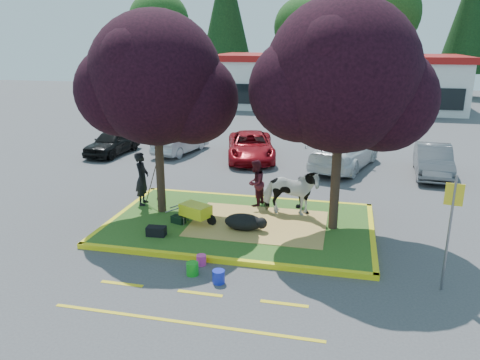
% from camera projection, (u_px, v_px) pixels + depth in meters
% --- Properties ---
extents(ground, '(90.00, 90.00, 0.00)m').
position_uv_depth(ground, '(240.00, 226.00, 14.93)').
color(ground, '#424244').
rests_on(ground, ground).
extents(median_island, '(8.00, 5.00, 0.15)m').
position_uv_depth(median_island, '(240.00, 224.00, 14.91)').
color(median_island, '#2B5A1C').
rests_on(median_island, ground).
extents(curb_near, '(8.30, 0.16, 0.15)m').
position_uv_depth(curb_near, '(218.00, 260.00, 12.51)').
color(curb_near, yellow).
rests_on(curb_near, ground).
extents(curb_far, '(8.30, 0.16, 0.15)m').
position_uv_depth(curb_far, '(255.00, 198.00, 17.32)').
color(curb_far, yellow).
rests_on(curb_far, ground).
extents(curb_left, '(0.16, 5.30, 0.15)m').
position_uv_depth(curb_left, '(122.00, 214.00, 15.78)').
color(curb_left, yellow).
rests_on(curb_left, ground).
extents(curb_right, '(0.16, 5.30, 0.15)m').
position_uv_depth(curb_right, '(372.00, 236.00, 14.04)').
color(curb_right, yellow).
rests_on(curb_right, ground).
extents(straw_bedding, '(4.20, 3.00, 0.01)m').
position_uv_depth(straw_bedding, '(258.00, 223.00, 14.76)').
color(straw_bedding, '#DEB25B').
rests_on(straw_bedding, median_island).
extents(tree_purple_left, '(5.06, 4.20, 6.51)m').
position_uv_depth(tree_purple_left, '(156.00, 85.00, 14.61)').
color(tree_purple_left, black).
rests_on(tree_purple_left, median_island).
extents(tree_purple_right, '(5.30, 4.40, 6.82)m').
position_uv_depth(tree_purple_right, '(342.00, 83.00, 13.15)').
color(tree_purple_right, black).
rests_on(tree_purple_right, median_island).
extents(fire_lane_stripe_a, '(1.10, 0.12, 0.01)m').
position_uv_depth(fire_lane_stripe_a, '(122.00, 284.00, 11.45)').
color(fire_lane_stripe_a, yellow).
rests_on(fire_lane_stripe_a, ground).
extents(fire_lane_stripe_b, '(1.10, 0.12, 0.01)m').
position_uv_depth(fire_lane_stripe_b, '(200.00, 293.00, 11.02)').
color(fire_lane_stripe_b, yellow).
rests_on(fire_lane_stripe_b, ground).
extents(fire_lane_stripe_c, '(1.10, 0.12, 0.01)m').
position_uv_depth(fire_lane_stripe_c, '(284.00, 304.00, 10.59)').
color(fire_lane_stripe_c, yellow).
rests_on(fire_lane_stripe_c, ground).
extents(fire_lane_long, '(6.00, 0.10, 0.01)m').
position_uv_depth(fire_lane_long, '(183.00, 322.00, 9.90)').
color(fire_lane_long, yellow).
rests_on(fire_lane_long, ground).
extents(retail_building, '(20.40, 8.40, 4.40)m').
position_uv_depth(retail_building, '(336.00, 81.00, 39.93)').
color(retail_building, silver).
rests_on(retail_building, ground).
extents(treeline, '(46.58, 7.80, 14.63)m').
position_uv_depth(treeline, '(334.00, 17.00, 47.47)').
color(treeline, black).
rests_on(treeline, ground).
extents(cow, '(1.87, 0.86, 1.58)m').
position_uv_depth(cow, '(291.00, 192.00, 15.26)').
color(cow, white).
rests_on(cow, median_island).
extents(calf, '(1.33, 1.05, 0.51)m').
position_uv_depth(calf, '(243.00, 222.00, 14.22)').
color(calf, black).
rests_on(calf, median_island).
extents(handler, '(0.54, 0.74, 1.87)m').
position_uv_depth(handler, '(142.00, 179.00, 16.25)').
color(handler, black).
rests_on(handler, median_island).
extents(visitor_a, '(0.78, 0.91, 1.62)m').
position_uv_depth(visitor_a, '(256.00, 183.00, 16.17)').
color(visitor_a, '#43131E').
rests_on(visitor_a, median_island).
extents(visitor_b, '(0.28, 0.65, 1.11)m').
position_uv_depth(visitor_b, '(300.00, 192.00, 16.03)').
color(visitor_b, black).
rests_on(visitor_b, median_island).
extents(wheelbarrow, '(1.67, 0.90, 0.64)m').
position_uv_depth(wheelbarrow, '(196.00, 211.00, 14.63)').
color(wheelbarrow, black).
rests_on(wheelbarrow, median_island).
extents(gear_bag_dark, '(0.58, 0.34, 0.29)m').
position_uv_depth(gear_bag_dark, '(156.00, 231.00, 13.83)').
color(gear_bag_dark, black).
rests_on(gear_bag_dark, median_island).
extents(gear_bag_green, '(0.49, 0.39, 0.23)m').
position_uv_depth(gear_bag_green, '(178.00, 219.00, 14.79)').
color(gear_bag_green, black).
rests_on(gear_bag_green, median_island).
extents(sign_post, '(0.40, 0.10, 2.86)m').
position_uv_depth(sign_post, '(451.00, 220.00, 10.66)').
color(sign_post, slate).
rests_on(sign_post, ground).
extents(bucket_green, '(0.41, 0.41, 0.33)m').
position_uv_depth(bucket_green, '(192.00, 269.00, 11.84)').
color(bucket_green, green).
rests_on(bucket_green, ground).
extents(bucket_pink, '(0.31, 0.31, 0.28)m').
position_uv_depth(bucket_pink, '(201.00, 260.00, 12.37)').
color(bucket_pink, '#F737A3').
rests_on(bucket_pink, ground).
extents(bucket_blue, '(0.35, 0.35, 0.33)m').
position_uv_depth(bucket_blue, '(219.00, 277.00, 11.45)').
color(bucket_blue, '#1728BA').
rests_on(bucket_blue, ground).
extents(car_black, '(1.82, 3.83, 1.27)m').
position_uv_depth(car_black, '(113.00, 142.00, 24.01)').
color(car_black, black).
rests_on(car_black, ground).
extents(car_silver, '(2.05, 3.93, 1.23)m').
position_uv_depth(car_silver, '(181.00, 141.00, 24.25)').
color(car_silver, '#9B9EA3').
rests_on(car_silver, ground).
extents(car_red, '(3.25, 5.14, 1.32)m').
position_uv_depth(car_red, '(251.00, 146.00, 22.99)').
color(car_red, maroon).
rests_on(car_red, ground).
extents(car_white, '(3.57, 5.60, 1.51)m').
position_uv_depth(car_white, '(344.00, 152.00, 21.46)').
color(car_white, white).
rests_on(car_white, ground).
extents(car_grey, '(1.68, 4.15, 1.34)m').
position_uv_depth(car_grey, '(433.00, 161.00, 20.26)').
color(car_grey, '#54575C').
rests_on(car_grey, ground).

